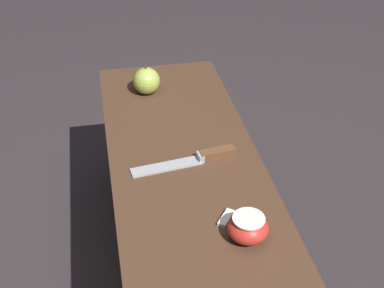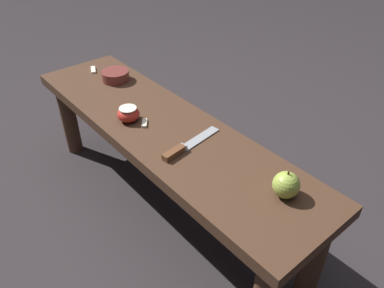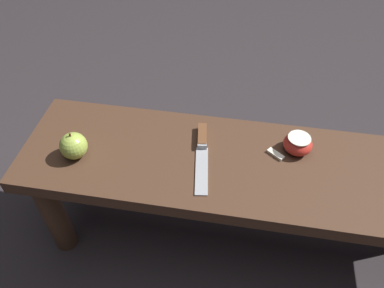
% 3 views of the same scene
% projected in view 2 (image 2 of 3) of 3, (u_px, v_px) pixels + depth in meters
% --- Properties ---
extents(ground_plane, '(8.00, 8.00, 0.00)m').
position_uv_depth(ground_plane, '(167.00, 206.00, 1.49)').
color(ground_plane, '#2D282B').
extents(wooden_bench, '(1.28, 0.34, 0.38)m').
position_uv_depth(wooden_bench, '(163.00, 142.00, 1.31)').
color(wooden_bench, '#472D1E').
rests_on(wooden_bench, ground_plane).
extents(knife, '(0.06, 0.24, 0.02)m').
position_uv_depth(knife, '(183.00, 148.00, 1.15)').
color(knife, '#9EA0A5').
rests_on(knife, wooden_bench).
extents(apple_whole, '(0.07, 0.07, 0.08)m').
position_uv_depth(apple_whole, '(286.00, 185.00, 0.97)').
color(apple_whole, '#9EB747').
rests_on(apple_whole, wooden_bench).
extents(apple_cut, '(0.08, 0.08, 0.05)m').
position_uv_depth(apple_cut, '(128.00, 114.00, 1.27)').
color(apple_cut, red).
rests_on(apple_cut, wooden_bench).
extents(apple_slice_near_knife, '(0.06, 0.04, 0.01)m').
position_uv_depth(apple_slice_near_knife, '(93.00, 70.00, 1.61)').
color(apple_slice_near_knife, white).
rests_on(apple_slice_near_knife, wooden_bench).
extents(apple_slice_center, '(0.05, 0.04, 0.01)m').
position_uv_depth(apple_slice_center, '(144.00, 123.00, 1.27)').
color(apple_slice_center, white).
rests_on(apple_slice_center, wooden_bench).
extents(bowl, '(0.11, 0.11, 0.04)m').
position_uv_depth(bowl, '(115.00, 76.00, 1.53)').
color(bowl, brown).
rests_on(bowl, wooden_bench).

